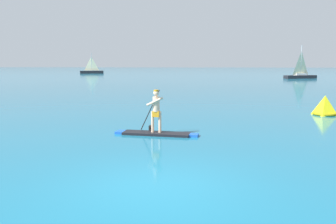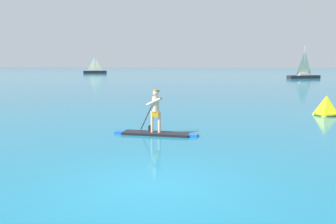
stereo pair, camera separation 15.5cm
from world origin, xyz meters
TOP-DOWN VIEW (x-y plane):
  - ground at (0.00, 0.00)m, footprint 440.00×440.00m
  - paddleboarder_mid_center at (-0.87, 5.55)m, footprint 3.21×1.00m
  - race_marker_buoy at (7.10, 11.69)m, footprint 1.26×1.26m
  - sailboat_left_horizon at (-30.54, 82.64)m, footprint 6.20×3.62m
  - sailboat_right_horizon at (16.83, 57.46)m, footprint 6.07×3.67m

SIDE VIEW (x-z plane):
  - ground at x=0.00m, z-range 0.00..0.00m
  - paddleboarder_mid_center at x=-0.87m, z-range -0.50..1.26m
  - race_marker_buoy at x=7.10m, z-range -0.07..0.96m
  - sailboat_left_horizon at x=-30.54m, z-range -2.11..3.37m
  - sailboat_right_horizon at x=16.83m, z-range -2.18..3.64m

